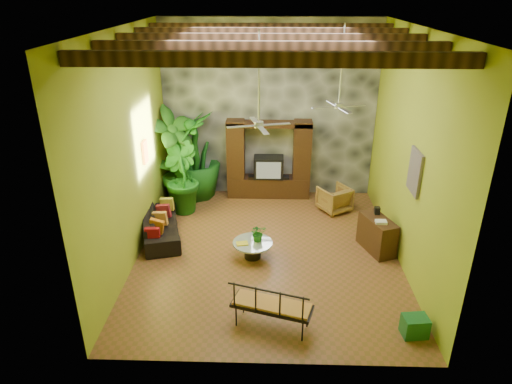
{
  "coord_description": "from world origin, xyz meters",
  "views": [
    {
      "loc": [
        0.02,
        -9.22,
        5.73
      ],
      "look_at": [
        -0.28,
        0.2,
        1.45
      ],
      "focal_mm": 32.0,
      "sensor_mm": 36.0,
      "label": 1
    }
  ],
  "objects_px": {
    "ceiling_fan_front": "(259,115)",
    "green_bin": "(415,326)",
    "sofa": "(161,225)",
    "tall_plant_c": "(195,155)",
    "iron_bench": "(272,305)",
    "wicker_armchair": "(334,199)",
    "entertainment_center": "(269,165)",
    "coffee_table": "(253,248)",
    "ceiling_fan_back": "(339,97)",
    "tall_plant_b": "(181,178)",
    "side_console": "(377,235)",
    "tall_plant_a": "(175,156)"
  },
  "relations": [
    {
      "from": "sofa",
      "to": "iron_bench",
      "type": "xyz_separation_m",
      "value": [
        2.75,
        -3.3,
        0.23
      ]
    },
    {
      "from": "ceiling_fan_front",
      "to": "tall_plant_b",
      "type": "height_order",
      "value": "ceiling_fan_front"
    },
    {
      "from": "entertainment_center",
      "to": "side_console",
      "type": "bearing_deg",
      "value": -49.31
    },
    {
      "from": "ceiling_fan_front",
      "to": "green_bin",
      "type": "distance_m",
      "value": 4.89
    },
    {
      "from": "iron_bench",
      "to": "side_console",
      "type": "distance_m",
      "value": 3.74
    },
    {
      "from": "ceiling_fan_front",
      "to": "tall_plant_a",
      "type": "xyz_separation_m",
      "value": [
        -2.42,
        3.04,
        -2.01
      ]
    },
    {
      "from": "tall_plant_c",
      "to": "side_console",
      "type": "relative_size",
      "value": 2.48
    },
    {
      "from": "entertainment_center",
      "to": "iron_bench",
      "type": "height_order",
      "value": "entertainment_center"
    },
    {
      "from": "entertainment_center",
      "to": "wicker_armchair",
      "type": "distance_m",
      "value": 2.14
    },
    {
      "from": "ceiling_fan_front",
      "to": "sofa",
      "type": "xyz_separation_m",
      "value": [
        -2.45,
        1.04,
        -3.09
      ]
    },
    {
      "from": "wicker_armchair",
      "to": "tall_plant_c",
      "type": "bearing_deg",
      "value": -43.56
    },
    {
      "from": "wicker_armchair",
      "to": "tall_plant_b",
      "type": "relative_size",
      "value": 0.4
    },
    {
      "from": "sofa",
      "to": "iron_bench",
      "type": "relative_size",
      "value": 1.37
    },
    {
      "from": "wicker_armchair",
      "to": "tall_plant_c",
      "type": "height_order",
      "value": "tall_plant_c"
    },
    {
      "from": "tall_plant_b",
      "to": "iron_bench",
      "type": "relative_size",
      "value": 1.27
    },
    {
      "from": "ceiling_fan_front",
      "to": "tall_plant_c",
      "type": "bearing_deg",
      "value": 118.85
    },
    {
      "from": "ceiling_fan_front",
      "to": "ceiling_fan_back",
      "type": "xyz_separation_m",
      "value": [
        1.8,
        1.6,
        0.0
      ]
    },
    {
      "from": "ceiling_fan_front",
      "to": "coffee_table",
      "type": "distance_m",
      "value": 3.15
    },
    {
      "from": "tall_plant_b",
      "to": "tall_plant_c",
      "type": "bearing_deg",
      "value": 75.08
    },
    {
      "from": "sofa",
      "to": "tall_plant_c",
      "type": "height_order",
      "value": "tall_plant_c"
    },
    {
      "from": "sofa",
      "to": "iron_bench",
      "type": "height_order",
      "value": "iron_bench"
    },
    {
      "from": "entertainment_center",
      "to": "ceiling_fan_back",
      "type": "relative_size",
      "value": 1.29
    },
    {
      "from": "sofa",
      "to": "coffee_table",
      "type": "height_order",
      "value": "sofa"
    },
    {
      "from": "wicker_armchair",
      "to": "tall_plant_c",
      "type": "distance_m",
      "value": 4.15
    },
    {
      "from": "sofa",
      "to": "side_console",
      "type": "height_order",
      "value": "side_console"
    },
    {
      "from": "green_bin",
      "to": "tall_plant_c",
      "type": "bearing_deg",
      "value": 129.34
    },
    {
      "from": "ceiling_fan_back",
      "to": "tall_plant_b",
      "type": "relative_size",
      "value": 0.95
    },
    {
      "from": "entertainment_center",
      "to": "tall_plant_c",
      "type": "distance_m",
      "value": 2.14
    },
    {
      "from": "ceiling_fan_front",
      "to": "iron_bench",
      "type": "relative_size",
      "value": 1.21
    },
    {
      "from": "tall_plant_b",
      "to": "wicker_armchair",
      "type": "bearing_deg",
      "value": 1.56
    },
    {
      "from": "sofa",
      "to": "tall_plant_c",
      "type": "relative_size",
      "value": 0.83
    },
    {
      "from": "green_bin",
      "to": "iron_bench",
      "type": "bearing_deg",
      "value": 178.34
    },
    {
      "from": "ceiling_fan_front",
      "to": "green_bin",
      "type": "bearing_deg",
      "value": -39.32
    },
    {
      "from": "ceiling_fan_back",
      "to": "iron_bench",
      "type": "bearing_deg",
      "value": -111.25
    },
    {
      "from": "green_bin",
      "to": "ceiling_fan_front",
      "type": "bearing_deg",
      "value": 140.68
    },
    {
      "from": "side_console",
      "to": "iron_bench",
      "type": "bearing_deg",
      "value": -151.7
    },
    {
      "from": "tall_plant_b",
      "to": "coffee_table",
      "type": "distance_m",
      "value": 3.2
    },
    {
      "from": "ceiling_fan_back",
      "to": "wicker_armchair",
      "type": "relative_size",
      "value": 2.41
    },
    {
      "from": "tall_plant_c",
      "to": "coffee_table",
      "type": "xyz_separation_m",
      "value": [
        1.78,
        -3.34,
        -1.02
      ]
    },
    {
      "from": "wicker_armchair",
      "to": "tall_plant_c",
      "type": "relative_size",
      "value": 0.3
    },
    {
      "from": "sofa",
      "to": "tall_plant_b",
      "type": "height_order",
      "value": "tall_plant_b"
    },
    {
      "from": "wicker_armchair",
      "to": "coffee_table",
      "type": "height_order",
      "value": "wicker_armchair"
    },
    {
      "from": "tall_plant_c",
      "to": "coffee_table",
      "type": "relative_size",
      "value": 2.81
    },
    {
      "from": "tall_plant_c",
      "to": "green_bin",
      "type": "relative_size",
      "value": 5.79
    },
    {
      "from": "tall_plant_a",
      "to": "tall_plant_c",
      "type": "relative_size",
      "value": 1.09
    },
    {
      "from": "wicker_armchair",
      "to": "tall_plant_b",
      "type": "distance_m",
      "value": 4.26
    },
    {
      "from": "tall_plant_a",
      "to": "coffee_table",
      "type": "distance_m",
      "value": 3.86
    },
    {
      "from": "tall_plant_a",
      "to": "wicker_armchair",
      "type": "bearing_deg",
      "value": -5.46
    },
    {
      "from": "tall_plant_c",
      "to": "entertainment_center",
      "type": "bearing_deg",
      "value": 1.48
    },
    {
      "from": "iron_bench",
      "to": "sofa",
      "type": "bearing_deg",
      "value": 146.76
    }
  ]
}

